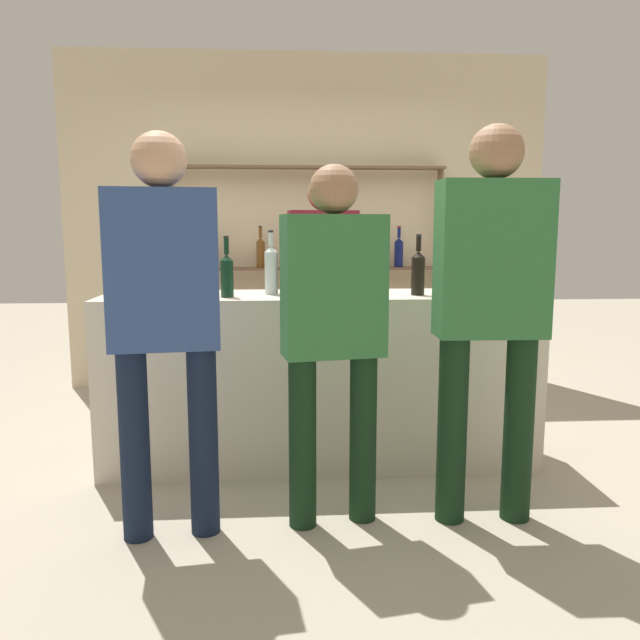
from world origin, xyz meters
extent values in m
plane|color=#B2A893|center=(0.00, 0.00, 0.00)|extent=(16.00, 16.00, 0.00)
cube|color=beige|center=(0.00, 0.00, 0.50)|extent=(2.46, 0.58, 0.99)
cube|color=beige|center=(0.00, 1.89, 1.40)|extent=(4.06, 0.12, 2.80)
cylinder|color=brown|center=(-1.12, 1.71, 0.93)|extent=(0.05, 0.05, 1.87)
cylinder|color=brown|center=(1.12, 1.71, 0.93)|extent=(0.05, 0.05, 1.87)
cube|color=brown|center=(0.00, 1.71, 1.86)|extent=(2.28, 0.18, 0.02)
cube|color=brown|center=(0.00, 1.71, 1.03)|extent=(2.28, 0.18, 0.02)
cylinder|color=black|center=(-0.78, 1.71, 1.15)|extent=(0.06, 0.06, 0.22)
cone|color=black|center=(-0.78, 1.71, 1.27)|extent=(0.06, 0.06, 0.03)
cylinder|color=black|center=(-0.78, 1.71, 1.32)|extent=(0.02, 0.02, 0.08)
cylinder|color=black|center=(-0.78, 1.71, 1.37)|extent=(0.03, 0.03, 0.01)
cylinder|color=brown|center=(-0.39, 1.71, 1.14)|extent=(0.07, 0.07, 0.21)
cone|color=brown|center=(-0.39, 1.71, 1.27)|extent=(0.07, 0.07, 0.03)
cylinder|color=brown|center=(-0.39, 1.71, 1.33)|extent=(0.03, 0.03, 0.09)
cylinder|color=black|center=(-0.39, 1.71, 1.38)|extent=(0.03, 0.03, 0.01)
cylinder|color=black|center=(0.00, 1.71, 1.14)|extent=(0.07, 0.07, 0.21)
cone|color=black|center=(0.00, 1.71, 1.26)|extent=(0.07, 0.07, 0.03)
cylinder|color=black|center=(0.00, 1.71, 1.32)|extent=(0.03, 0.03, 0.08)
cylinder|color=#232328|center=(0.00, 1.71, 1.37)|extent=(0.03, 0.03, 0.01)
cylinder|color=silver|center=(0.39, 1.71, 1.14)|extent=(0.07, 0.07, 0.21)
cone|color=silver|center=(0.39, 1.71, 1.26)|extent=(0.07, 0.07, 0.03)
cylinder|color=silver|center=(0.39, 1.71, 1.33)|extent=(0.03, 0.03, 0.09)
cylinder|color=#232328|center=(0.39, 1.71, 1.38)|extent=(0.03, 0.03, 0.01)
cylinder|color=#0F1956|center=(0.78, 1.71, 1.14)|extent=(0.07, 0.07, 0.21)
cone|color=#0F1956|center=(0.78, 1.71, 1.26)|extent=(0.07, 0.07, 0.03)
cylinder|color=#0F1956|center=(0.78, 1.71, 1.32)|extent=(0.03, 0.03, 0.09)
cylinder|color=maroon|center=(0.78, 1.71, 1.37)|extent=(0.03, 0.03, 0.01)
cylinder|color=black|center=(0.55, -0.08, 1.10)|extent=(0.08, 0.08, 0.21)
cone|color=black|center=(0.55, -0.08, 1.22)|extent=(0.08, 0.08, 0.03)
cylinder|color=black|center=(0.55, -0.08, 1.28)|extent=(0.03, 0.03, 0.08)
cylinder|color=#232328|center=(0.55, -0.08, 1.33)|extent=(0.03, 0.03, 0.01)
cylinder|color=#0F1956|center=(-0.88, 0.19, 1.11)|extent=(0.07, 0.07, 0.23)
cone|color=#0F1956|center=(-0.88, 0.19, 1.24)|extent=(0.07, 0.07, 0.03)
cylinder|color=#0F1956|center=(-0.88, 0.19, 1.29)|extent=(0.03, 0.03, 0.07)
cylinder|color=#232328|center=(-0.88, 0.19, 1.33)|extent=(0.03, 0.03, 0.01)
cylinder|color=silver|center=(-0.28, 0.03, 1.11)|extent=(0.07, 0.07, 0.24)
cone|color=silver|center=(-0.28, 0.03, 1.25)|extent=(0.07, 0.07, 0.03)
cylinder|color=silver|center=(-0.28, 0.03, 1.30)|extent=(0.03, 0.03, 0.08)
cylinder|color=#232328|center=(-0.28, 0.03, 1.35)|extent=(0.03, 0.03, 0.01)
cylinder|color=black|center=(-0.52, -0.11, 1.09)|extent=(0.07, 0.07, 0.20)
cone|color=black|center=(-0.52, -0.11, 1.21)|extent=(0.07, 0.07, 0.03)
cylinder|color=black|center=(-0.52, -0.11, 1.27)|extent=(0.03, 0.03, 0.09)
cylinder|color=#232328|center=(-0.52, -0.11, 1.32)|extent=(0.03, 0.03, 0.01)
cylinder|color=black|center=(0.76, -0.04, 1.08)|extent=(0.07, 0.07, 0.18)
cone|color=black|center=(0.76, -0.04, 1.19)|extent=(0.07, 0.07, 0.03)
cylinder|color=black|center=(0.76, -0.04, 1.26)|extent=(0.03, 0.03, 0.10)
cylinder|color=black|center=(0.76, -0.04, 1.31)|extent=(0.03, 0.03, 0.01)
cylinder|color=silver|center=(0.73, 0.09, 1.00)|extent=(0.06, 0.06, 0.00)
cylinder|color=silver|center=(0.73, 0.09, 1.03)|extent=(0.01, 0.01, 0.07)
cone|color=silver|center=(0.73, 0.09, 1.10)|extent=(0.08, 0.08, 0.07)
cylinder|color=black|center=(-0.11, 0.04, 1.11)|extent=(0.20, 0.20, 0.24)
cylinder|color=black|center=(-0.11, 0.04, 1.24)|extent=(0.21, 0.21, 0.01)
cylinder|color=black|center=(0.88, -0.79, 0.44)|extent=(0.14, 0.14, 0.88)
cylinder|color=black|center=(0.57, -0.79, 0.44)|extent=(0.14, 0.14, 0.88)
cube|color=#2D6B38|center=(0.72, -0.79, 1.23)|extent=(0.49, 0.23, 0.70)
sphere|color=#936B4C|center=(0.72, -0.79, 1.70)|extent=(0.24, 0.24, 0.24)
cylinder|color=#121C33|center=(-0.57, -0.83, 0.43)|extent=(0.13, 0.13, 0.86)
cylinder|color=#121C33|center=(-0.87, -0.87, 0.43)|extent=(0.13, 0.13, 0.86)
cube|color=navy|center=(-0.72, -0.85, 1.19)|extent=(0.48, 0.26, 0.68)
sphere|color=tan|center=(-0.72, -0.85, 1.65)|extent=(0.23, 0.23, 0.23)
cylinder|color=black|center=(0.15, -0.75, 0.40)|extent=(0.13, 0.13, 0.80)
cylinder|color=black|center=(-0.13, -0.80, 0.40)|extent=(0.13, 0.13, 0.80)
cube|color=#2D6B38|center=(0.01, -0.78, 1.11)|extent=(0.48, 0.27, 0.63)
sphere|color=#936B4C|center=(0.01, -0.78, 1.54)|extent=(0.22, 0.22, 0.22)
cylinder|color=black|center=(-0.07, 0.95, 0.42)|extent=(0.14, 0.14, 0.83)
cylinder|color=black|center=(0.24, 0.99, 0.42)|extent=(0.14, 0.14, 0.83)
cube|color=maroon|center=(0.08, 0.97, 1.16)|extent=(0.51, 0.27, 0.66)
sphere|color=#936B4C|center=(0.08, 0.97, 1.60)|extent=(0.23, 0.23, 0.23)
camera|label=1|loc=(-0.22, -3.53, 1.37)|focal=35.00mm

